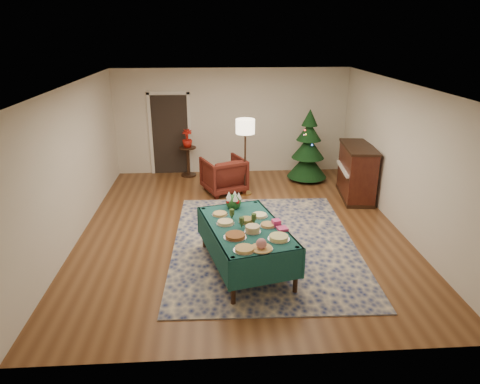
{
  "coord_description": "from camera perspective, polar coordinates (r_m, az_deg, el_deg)",
  "views": [
    {
      "loc": [
        -0.51,
        -7.47,
        3.6
      ],
      "look_at": [
        -0.06,
        -0.56,
        0.95
      ],
      "focal_mm": 32.0,
      "sensor_mm": 36.0,
      "label": 1
    }
  ],
  "objects": [
    {
      "name": "platter_4",
      "position": [
        6.41,
        1.69,
        -4.96
      ],
      "size": [
        0.25,
        0.25,
        0.1
      ],
      "color": "silver",
      "rests_on": "buffet_table"
    },
    {
      "name": "platter_8",
      "position": [
        6.95,
        2.61,
        -3.13
      ],
      "size": [
        0.28,
        0.28,
        0.04
      ],
      "color": "silver",
      "rests_on": "buffet_table"
    },
    {
      "name": "platter_6",
      "position": [
        6.68,
        -1.97,
        -4.09
      ],
      "size": [
        0.28,
        0.28,
        0.05
      ],
      "color": "silver",
      "rests_on": "buffet_table"
    },
    {
      "name": "platter_0",
      "position": [
        5.91,
        0.59,
        -7.62
      ],
      "size": [
        0.31,
        0.31,
        0.05
      ],
      "color": "silver",
      "rests_on": "buffet_table"
    },
    {
      "name": "floor_lamp",
      "position": [
        9.53,
        0.71,
        8.12
      ],
      "size": [
        0.42,
        0.42,
        1.75
      ],
      "color": "#A57F3F",
      "rests_on": "ground"
    },
    {
      "name": "platter_1",
      "position": [
        5.93,
        2.87,
        -7.07
      ],
      "size": [
        0.32,
        0.32,
        0.16
      ],
      "color": "silver",
      "rests_on": "buffet_table"
    },
    {
      "name": "potted_plant",
      "position": [
        11.03,
        -7.04,
        6.62
      ],
      "size": [
        0.26,
        0.46,
        0.26
      ],
      "primitive_type": "imported",
      "color": "#A6150B",
      "rests_on": "side_table"
    },
    {
      "name": "platter_5",
      "position": [
        6.62,
        3.75,
        -4.42
      ],
      "size": [
        0.26,
        0.26,
        0.04
      ],
      "color": "silver",
      "rests_on": "buffet_table"
    },
    {
      "name": "goblet_2",
      "position": [
        6.52,
        0.22,
        -4.07
      ],
      "size": [
        0.08,
        0.08,
        0.17
      ],
      "color": "#2D471E",
      "rests_on": "buffet_table"
    },
    {
      "name": "buffet_table",
      "position": [
        6.69,
        0.77,
        -5.69
      ],
      "size": [
        1.55,
        2.14,
        0.75
      ],
      "color": "black",
      "rests_on": "ground"
    },
    {
      "name": "platter_2",
      "position": [
        6.23,
        5.19,
        -6.08
      ],
      "size": [
        0.32,
        0.32,
        0.06
      ],
      "color": "silver",
      "rests_on": "buffet_table"
    },
    {
      "name": "goblet_0",
      "position": [
        6.81,
        -1.09,
        -2.96
      ],
      "size": [
        0.08,
        0.08,
        0.17
      ],
      "color": "#2D471E",
      "rests_on": "buffet_table"
    },
    {
      "name": "gift_box",
      "position": [
        6.63,
        4.86,
        -4.12
      ],
      "size": [
        0.14,
        0.14,
        0.1
      ],
      "primitive_type": "cube",
      "rotation": [
        0.0,
        0.0,
        0.24
      ],
      "color": "#D93C82",
      "rests_on": "buffet_table"
    },
    {
      "name": "piano",
      "position": [
        9.91,
        15.27,
        2.5
      ],
      "size": [
        0.79,
        1.45,
        1.21
      ],
      "color": "black",
      "rests_on": "ground"
    },
    {
      "name": "doorway",
      "position": [
        11.29,
        -9.29,
        7.85
      ],
      "size": [
        1.08,
        0.04,
        2.16
      ],
      "color": "black",
      "rests_on": "ground"
    },
    {
      "name": "platter_3",
      "position": [
        6.26,
        -0.64,
        -5.87
      ],
      "size": [
        0.34,
        0.34,
        0.05
      ],
      "color": "silver",
      "rests_on": "buffet_table"
    },
    {
      "name": "napkin_stack",
      "position": [
        6.52,
        5.67,
        -4.89
      ],
      "size": [
        0.18,
        0.18,
        0.04
      ],
      "primitive_type": "cube",
      "rotation": [
        0.0,
        0.0,
        0.24
      ],
      "color": "#DE3D7D",
      "rests_on": "buffet_table"
    },
    {
      "name": "goblet_1",
      "position": [
        6.64,
        1.86,
        -3.58
      ],
      "size": [
        0.08,
        0.08,
        0.17
      ],
      "color": "#2D471E",
      "rests_on": "buffet_table"
    },
    {
      "name": "side_table",
      "position": [
        11.17,
        -6.92,
        4.0
      ],
      "size": [
        0.43,
        0.43,
        0.77
      ],
      "color": "black",
      "rests_on": "ground"
    },
    {
      "name": "christmas_tree",
      "position": [
        10.8,
        9.07,
        5.69
      ],
      "size": [
        1.09,
        1.09,
        1.8
      ],
      "color": "black",
      "rests_on": "ground"
    },
    {
      "name": "platter_9",
      "position": [
        6.99,
        -2.69,
        -2.95
      ],
      "size": [
        0.26,
        0.26,
        0.04
      ],
      "color": "silver",
      "rests_on": "buffet_table"
    },
    {
      "name": "room_shell",
      "position": [
        7.82,
        0.14,
        4.23
      ],
      "size": [
        7.0,
        7.0,
        7.0
      ],
      "color": "#593319",
      "rests_on": "ground"
    },
    {
      "name": "armchair",
      "position": [
        9.96,
        -2.18,
        2.52
      ],
      "size": [
        1.13,
        1.1,
        0.91
      ],
      "primitive_type": "imported",
      "rotation": [
        0.0,
        0.0,
        3.53
      ],
      "color": "#4D1810",
      "rests_on": "ground"
    },
    {
      "name": "platter_7",
      "position": [
        6.72,
        0.87,
        -3.84
      ],
      "size": [
        0.25,
        0.25,
        0.07
      ],
      "color": "silver",
      "rests_on": "buffet_table"
    },
    {
      "name": "centerpiece",
      "position": [
        7.23,
        -0.88,
        -1.15
      ],
      "size": [
        0.27,
        0.27,
        0.31
      ],
      "color": "#1E4C1E",
      "rests_on": "buffet_table"
    },
    {
      "name": "rug",
      "position": [
        7.7,
        3.23,
        -6.87
      ],
      "size": [
        3.31,
        4.29,
        0.02
      ],
      "primitive_type": "cube",
      "rotation": [
        0.0,
        0.0,
        -0.03
      ],
      "color": "#15204F",
      "rests_on": "ground"
    }
  ]
}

